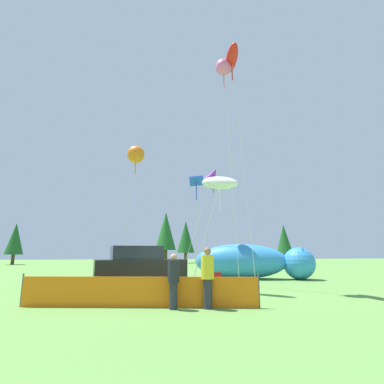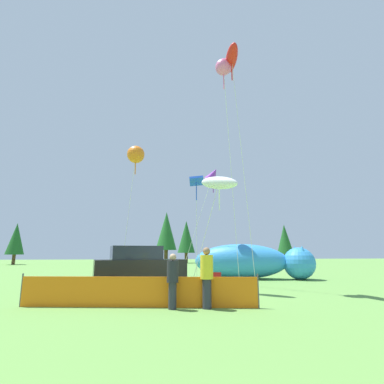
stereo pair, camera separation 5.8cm
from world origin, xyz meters
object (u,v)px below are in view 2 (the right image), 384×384
Objects in this scene: inflatable_cat at (251,263)px; kite_red_lizard at (232,59)px; folding_chair at (216,281)px; kite_pink_octopus at (224,68)px; spectator_in_white_shirt at (173,278)px; kite_white_ghost at (219,183)px; kite_purple_delta at (213,175)px; kite_blue_box at (196,183)px; kite_orange_flower at (136,155)px; parked_car at (139,267)px; spectator_in_red_shirt at (207,275)px.

kite_red_lizard is at bearing -97.09° from inflatable_cat.
kite_pink_octopus is at bearing 149.24° from folding_chair.
kite_white_ghost is (2.37, 3.56, 4.01)m from spectator_in_white_shirt.
spectator_in_white_shirt is 0.22× the size of kite_purple_delta.
kite_pink_octopus reaches higher than kite_blue_box.
spectator_in_white_shirt is at bearing -77.63° from kite_orange_flower.
kite_white_ghost is at bearing -99.26° from kite_purple_delta.
inflatable_cat is 6.57m from kite_purple_delta.
parked_car reaches higher than spectator_in_white_shirt.
folding_chair is at bearing -165.20° from kite_white_ghost.
parked_car is at bearing 113.04° from spectator_in_red_shirt.
kite_blue_box is 7.21m from kite_pink_octopus.
kite_blue_box is at bearing 102.80° from kite_red_lizard.
parked_car is 0.85× the size of kite_white_ghost.
kite_pink_octopus is at bearing 129.91° from kite_red_lizard.
spectator_in_white_shirt is at bearing -103.88° from inflatable_cat.
spectator_in_white_shirt is (1.30, -5.58, -0.08)m from parked_car.
folding_chair is 0.45× the size of spectator_in_red_shirt.
kite_white_ghost is 0.45× the size of kite_pink_octopus.
kite_purple_delta is at bearing 19.32° from kite_orange_flower.
kite_blue_box reaches higher than inflatable_cat.
kite_white_ghost is (3.67, -2.03, 3.93)m from parked_car.
kite_red_lizard is at bearing -31.00° from parked_car.
kite_pink_octopus is at bearing -80.15° from kite_blue_box.
kite_red_lizard reaches higher than kite_orange_flower.
kite_blue_box is (3.41, 3.63, 5.25)m from parked_car.
parked_car is 0.70× the size of kite_blue_box.
kite_pink_octopus reaches higher than kite_orange_flower.
kite_orange_flower is (-3.98, -0.71, 1.53)m from kite_blue_box.
kite_pink_octopus reaches higher than kite_purple_delta.
parked_car is 9.12m from kite_purple_delta.
kite_purple_delta reaches higher than folding_chair.
parked_car is 5.73m from spectator_in_white_shirt.
inflatable_cat reaches higher than spectator_in_white_shirt.
kite_blue_box is at bearing 10.16° from kite_orange_flower.
kite_red_lizard is at bearing -50.09° from kite_pink_octopus.
inflatable_cat is at bearing 60.93° from kite_white_ghost.
kite_blue_box is (-3.81, -0.73, 5.22)m from inflatable_cat.
kite_purple_delta reaches higher than spectator_in_white_shirt.
folding_chair is (3.46, -2.08, -0.50)m from parked_car.
kite_purple_delta reaches higher than parked_car.
inflatable_cat is at bearing 18.81° from parked_car.
parked_car is 0.60× the size of kite_purple_delta.
spectator_in_red_shirt is 10.69m from kite_blue_box.
kite_orange_flower reaches higher than parked_car.
kite_white_ghost is 0.70× the size of kite_purple_delta.
kite_white_ghost reaches higher than parked_car.
spectator_in_white_shirt is 0.26× the size of kite_blue_box.
folding_chair is at bearing 73.38° from spectator_in_red_shirt.
kite_red_lizard is at bearing 61.79° from spectator_in_red_shirt.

